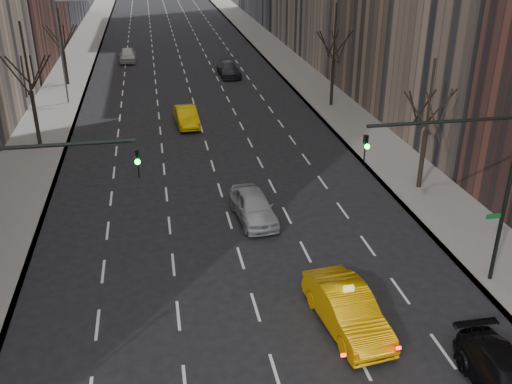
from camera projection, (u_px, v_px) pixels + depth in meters
sidewalk_left at (82, 50)px, 73.76m from camera, size 4.50×320.00×0.15m
sidewalk_right at (267, 44)px, 77.78m from camera, size 4.50×320.00×0.15m
tree_lw_c at (31, 92)px, 40.03m from camera, size 3.36×3.50×8.74m
tree_lw_d at (63, 50)px, 56.28m from camera, size 3.36×3.50×7.36m
tree_rw_b at (426, 131)px, 33.41m from camera, size 3.36×3.50×7.82m
tree_rw_c at (333, 61)px, 49.32m from camera, size 3.36×3.50×8.74m
traffic_mast_left at (4, 209)px, 20.28m from camera, size 6.69×0.39×8.00m
traffic_mast_right at (474, 172)px, 23.27m from camera, size 6.69×0.39×8.00m
streetlight_far at (64, 41)px, 49.36m from camera, size 2.83×0.22×9.00m
taxi_sedan at (347, 309)px, 22.55m from camera, size 2.45×5.41×1.72m
silver_sedan_ahead at (254, 206)px, 30.98m from camera, size 2.31×4.90×1.62m
parked_suv_black at (509, 380)px, 19.19m from camera, size 2.04×4.98×1.44m
far_taxi at (187, 116)px, 45.80m from camera, size 1.90×4.71×1.52m
far_suv_grey at (229, 69)px, 61.07m from camera, size 2.29×5.16×1.47m
far_car_white at (128, 55)px, 67.59m from camera, size 1.92×4.68×1.59m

